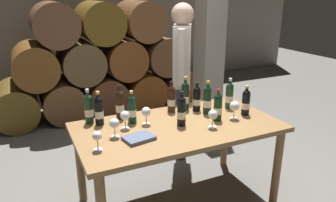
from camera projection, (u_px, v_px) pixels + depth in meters
name	position (u px, v px, depth m)	size (l,w,h in m)	color
ground_plane	(177.00, 202.00, 2.92)	(14.00, 14.00, 0.00)	#66635E
cellar_back_wall	(78.00, 15.00, 6.06)	(10.00, 0.24, 2.80)	gray
barrel_stack	(101.00, 65.00, 4.90)	(3.12, 0.90, 1.69)	#533F16
stone_pillar	(210.00, 31.00, 4.40)	(0.32, 0.32, 2.60)	gray
dining_table	(178.00, 135.00, 2.71)	(1.70, 0.90, 0.76)	olive
wine_bottle_0	(229.00, 95.00, 3.03)	(0.07, 0.07, 0.29)	#19381E
wine_bottle_1	(185.00, 96.00, 2.99)	(0.07, 0.07, 0.32)	black
wine_bottle_2	(181.00, 111.00, 2.63)	(0.07, 0.07, 0.30)	black
wine_bottle_3	(197.00, 98.00, 2.96)	(0.07, 0.07, 0.27)	black
wine_bottle_4	(218.00, 107.00, 2.74)	(0.07, 0.07, 0.28)	black
wine_bottle_5	(132.00, 109.00, 2.69)	(0.07, 0.07, 0.28)	black
wine_bottle_6	(171.00, 99.00, 2.94)	(0.07, 0.07, 0.29)	black
wine_bottle_7	(207.00, 100.00, 2.89)	(0.07, 0.07, 0.31)	black
wine_bottle_8	(99.00, 110.00, 2.65)	(0.07, 0.07, 0.29)	black
wine_bottle_9	(246.00, 102.00, 2.87)	(0.07, 0.07, 0.27)	black
wine_bottle_10	(89.00, 109.00, 2.68)	(0.07, 0.07, 0.30)	#19381E
wine_bottle_11	(120.00, 104.00, 2.78)	(0.07, 0.07, 0.31)	black
wine_glass_0	(125.00, 116.00, 2.57)	(0.08, 0.08, 0.15)	white
wine_glass_1	(97.00, 137.00, 2.22)	(0.07, 0.07, 0.14)	white
wine_glass_2	(213.00, 115.00, 2.59)	(0.08, 0.08, 0.15)	white
wine_glass_3	(234.00, 107.00, 2.77)	(0.09, 0.09, 0.16)	white
wine_glass_4	(146.00, 112.00, 2.66)	(0.08, 0.08, 0.15)	white
wine_glass_5	(114.00, 124.00, 2.43)	(0.08, 0.08, 0.15)	white
tasting_notebook	(139.00, 138.00, 2.41)	(0.22, 0.16, 0.03)	#4C5670
sommelier_presenting	(182.00, 68.00, 3.40)	(0.31, 0.44, 1.72)	#383842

